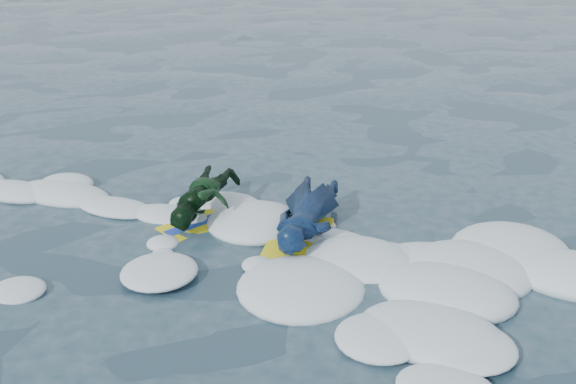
% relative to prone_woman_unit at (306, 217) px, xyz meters
% --- Properties ---
extents(ground, '(120.00, 120.00, 0.00)m').
position_rel_prone_woman_unit_xyz_m(ground, '(-1.05, -1.56, -0.23)').
color(ground, '#1C3344').
rests_on(ground, ground).
extents(foam_band, '(12.00, 3.10, 0.30)m').
position_rel_prone_woman_unit_xyz_m(foam_band, '(-1.05, -0.53, -0.23)').
color(foam_band, white).
rests_on(foam_band, ground).
extents(prone_woman_unit, '(0.89, 1.80, 0.45)m').
position_rel_prone_woman_unit_xyz_m(prone_woman_unit, '(0.00, 0.00, 0.00)').
color(prone_woman_unit, black).
rests_on(prone_woman_unit, ground).
extents(prone_child_unit, '(0.77, 1.35, 0.50)m').
position_rel_prone_woman_unit_xyz_m(prone_child_unit, '(-1.18, -0.10, 0.03)').
color(prone_child_unit, black).
rests_on(prone_child_unit, ground).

